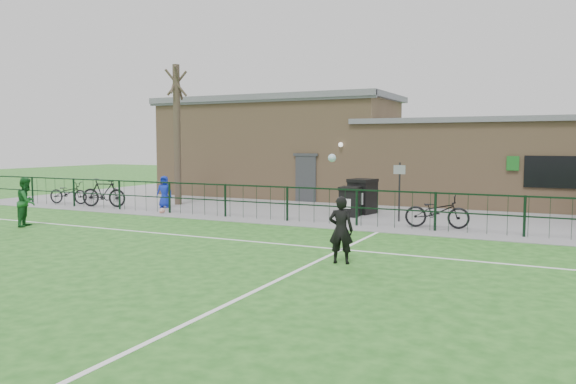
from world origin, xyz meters
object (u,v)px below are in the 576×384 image
at_px(bare_tree, 177,135).
at_px(spectator_child, 164,192).
at_px(wheelie_bin_right, 350,203).
at_px(outfield_player, 27,202).
at_px(bicycle_a, 68,193).
at_px(bicycle_e, 437,211).
at_px(wheelie_bin_left, 363,197).
at_px(ball_ground, 162,211).
at_px(sign_post, 399,192).
at_px(bicycle_b, 104,193).

relative_size(bare_tree, spectator_child, 4.58).
distance_m(bare_tree, wheelie_bin_right, 8.43).
xyz_separation_m(wheelie_bin_right, outfield_player, (-8.56, -6.73, 0.27)).
height_order(bare_tree, wheelie_bin_right, bare_tree).
height_order(wheelie_bin_right, bicycle_a, wheelie_bin_right).
distance_m(bicycle_e, outfield_player, 13.09).
height_order(wheelie_bin_left, bicycle_e, wheelie_bin_left).
height_order(bicycle_e, ball_ground, bicycle_e).
bearing_deg(sign_post, outfield_player, -149.34).
height_order(bare_tree, wheelie_bin_left, bare_tree).
height_order(bicycle_e, spectator_child, spectator_child).
xyz_separation_m(bicycle_e, spectator_child, (-11.20, 0.67, 0.14)).
bearing_deg(bicycle_b, sign_post, -98.32).
bearing_deg(bare_tree, bicycle_e, -9.42).
bearing_deg(ball_ground, spectator_child, 125.50).
distance_m(bicycle_b, spectator_child, 2.59).
bearing_deg(wheelie_bin_left, bare_tree, -164.06).
bearing_deg(wheelie_bin_right, outfield_player, -147.84).
bearing_deg(sign_post, bicycle_b, -174.56).
relative_size(wheelie_bin_right, outfield_player, 0.63).
distance_m(bare_tree, bicycle_b, 3.88).
xyz_separation_m(bicycle_a, spectator_child, (4.73, 0.66, 0.17)).
xyz_separation_m(bicycle_e, ball_ground, (-10.12, -0.83, -0.43)).
distance_m(wheelie_bin_left, spectator_child, 8.13).
bearing_deg(wheelie_bin_left, ball_ground, -142.41).
distance_m(wheelie_bin_right, spectator_child, 7.84).
relative_size(sign_post, bicycle_b, 1.02).
height_order(wheelie_bin_right, spectator_child, spectator_child).
relative_size(bicycle_b, outfield_player, 1.25).
relative_size(wheelie_bin_right, sign_post, 0.50).
xyz_separation_m(wheelie_bin_left, bicycle_a, (-12.68, -2.38, -0.12)).
xyz_separation_m(wheelie_bin_left, sign_post, (1.79, -1.48, 0.39)).
xyz_separation_m(wheelie_bin_left, bicycle_b, (-10.38, -2.63, -0.02)).
bearing_deg(wheelie_bin_left, bicycle_b, -153.25).
bearing_deg(ball_ground, bicycle_e, 4.70).
bearing_deg(wheelie_bin_right, bicycle_a, -179.60).
bearing_deg(bicycle_a, wheelie_bin_right, -94.79).
bearing_deg(wheelie_bin_left, sign_post, -26.93).
relative_size(wheelie_bin_right, spectator_child, 0.76).
bearing_deg(bicycle_a, sign_post, -97.65).
bearing_deg(outfield_player, wheelie_bin_right, -80.05).
height_order(bare_tree, spectator_child, bare_tree).
bearing_deg(bicycle_a, bicycle_e, -101.26).
bearing_deg(ball_ground, bicycle_a, 171.73).
distance_m(bare_tree, bicycle_a, 5.47).
relative_size(wheelie_bin_right, bicycle_e, 0.50).
relative_size(bicycle_a, bicycle_e, 0.94).
xyz_separation_m(bare_tree, ball_ground, (1.31, -2.73, -2.89)).
xyz_separation_m(wheelie_bin_right, spectator_child, (-7.80, -0.75, 0.16)).
height_order(sign_post, bicycle_e, sign_post).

